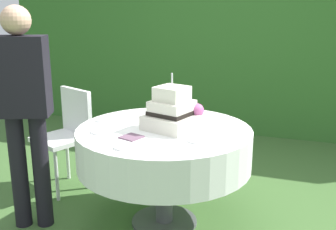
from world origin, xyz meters
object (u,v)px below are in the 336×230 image
(wedding_cake, at_px, (173,112))
(serving_plate_near, at_px, (123,147))
(cake_table, at_px, (164,147))
(napkin_stack, at_px, (132,137))
(standing_person, at_px, (24,104))
(serving_plate_right, at_px, (102,120))
(garden_chair, at_px, (68,129))
(serving_plate_left, at_px, (197,141))
(serving_plate_far, at_px, (100,131))

(wedding_cake, relative_size, serving_plate_near, 3.74)
(cake_table, height_order, wedding_cake, wedding_cake)
(napkin_stack, distance_m, standing_person, 0.80)
(serving_plate_right, height_order, garden_chair, garden_chair)
(wedding_cake, height_order, serving_plate_right, wedding_cake)
(serving_plate_left, xyz_separation_m, standing_person, (-1.21, -0.15, 0.18))
(serving_plate_right, bearing_deg, serving_plate_near, -50.74)
(cake_table, relative_size, serving_plate_far, 9.87)
(napkin_stack, distance_m, garden_chair, 1.09)
(cake_table, bearing_deg, wedding_cake, 19.08)
(serving_plate_far, bearing_deg, standing_person, -167.71)
(cake_table, distance_m, standing_person, 1.03)
(wedding_cake, bearing_deg, serving_plate_right, 179.18)
(serving_plate_near, height_order, serving_plate_left, same)
(cake_table, height_order, serving_plate_near, serving_plate_near)
(cake_table, relative_size, serving_plate_left, 10.36)
(serving_plate_left, bearing_deg, napkin_stack, -170.61)
(wedding_cake, height_order, serving_plate_far, wedding_cake)
(serving_plate_far, xyz_separation_m, serving_plate_left, (0.68, 0.03, 0.00))
(serving_plate_left, height_order, napkin_stack, serving_plate_left)
(wedding_cake, height_order, serving_plate_left, wedding_cake)
(serving_plate_far, xyz_separation_m, napkin_stack, (0.26, -0.04, -0.00))
(serving_plate_far, bearing_deg, serving_plate_near, -39.62)
(cake_table, distance_m, serving_plate_far, 0.48)
(serving_plate_near, bearing_deg, napkin_stack, 99.56)
(standing_person, bearing_deg, serving_plate_near, -8.95)
(cake_table, xyz_separation_m, wedding_cake, (0.06, 0.02, 0.26))
(wedding_cake, relative_size, serving_plate_left, 3.42)
(cake_table, relative_size, garden_chair, 1.41)
(wedding_cake, bearing_deg, serving_plate_near, -107.60)
(serving_plate_left, height_order, garden_chair, garden_chair)
(wedding_cake, relative_size, napkin_stack, 3.28)
(serving_plate_far, relative_size, serving_plate_right, 1.25)
(serving_plate_near, bearing_deg, garden_chair, 139.04)
(serving_plate_left, bearing_deg, serving_plate_far, -177.21)
(garden_chair, bearing_deg, serving_plate_left, -21.80)
(standing_person, bearing_deg, serving_plate_left, 6.95)
(napkin_stack, height_order, garden_chair, garden_chair)
(serving_plate_right, height_order, napkin_stack, serving_plate_right)
(wedding_cake, xyz_separation_m, garden_chair, (-1.08, 0.31, -0.33))
(serving_plate_far, bearing_deg, serving_plate_right, 114.44)
(serving_plate_right, relative_size, standing_person, 0.06)
(cake_table, relative_size, serving_plate_near, 11.31)
(serving_plate_right, xyz_separation_m, napkin_stack, (0.38, -0.30, -0.00))
(cake_table, height_order, garden_chair, garden_chair)
(serving_plate_left, distance_m, napkin_stack, 0.43)
(serving_plate_left, xyz_separation_m, serving_plate_right, (-0.80, 0.23, 0.00))
(serving_plate_right, bearing_deg, garden_chair, 149.74)
(napkin_stack, bearing_deg, serving_plate_far, 171.81)
(serving_plate_near, relative_size, serving_plate_left, 0.92)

